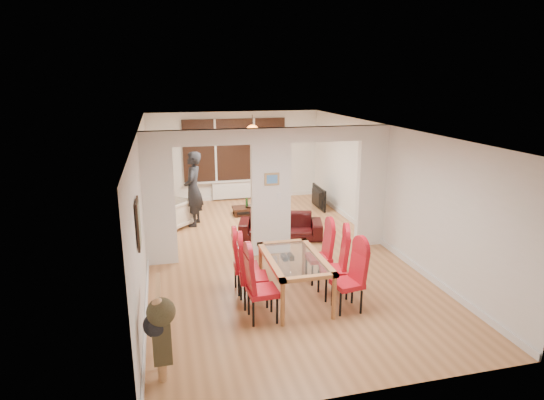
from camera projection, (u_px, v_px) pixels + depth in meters
name	position (u px, v px, depth m)	size (l,w,h in m)	color
floor	(271.00, 253.00, 9.50)	(5.00, 9.00, 0.01)	#B37748
room_walls	(271.00, 193.00, 9.16)	(5.00, 9.00, 2.60)	silver
divider_wall	(271.00, 193.00, 9.16)	(5.00, 0.18, 2.60)	white
bay_window_blinds	(235.00, 150.00, 13.27)	(3.00, 0.08, 1.80)	black
radiator	(236.00, 190.00, 13.55)	(1.40, 0.08, 0.50)	white
pendant_light	(252.00, 132.00, 12.10)	(0.36, 0.36, 0.36)	orange
stair_newel	(160.00, 319.00, 5.84)	(0.40, 1.20, 1.10)	tan
wall_poster	(138.00, 224.00, 6.26)	(0.04, 0.52, 0.67)	gray
pillar_photo	(272.00, 179.00, 8.99)	(0.30, 0.03, 0.25)	#4C8CD8
dining_table	(294.00, 278.00, 7.42)	(0.90, 1.60, 0.75)	#AE7040
dining_chair_la	(263.00, 286.00, 6.76)	(0.44, 0.44, 1.10)	red
dining_chair_lb	(254.00, 273.00, 7.22)	(0.44, 0.44, 1.09)	red
dining_chair_lc	(246.00, 263.00, 7.69)	(0.41, 0.41, 1.03)	red
dining_chair_ra	(347.00, 279.00, 7.05)	(0.42, 0.42, 1.06)	red
dining_chair_rb	(333.00, 265.00, 7.49)	(0.44, 0.44, 1.10)	red
dining_chair_rc	(319.00, 254.00, 8.07)	(0.41, 0.41, 1.04)	red
sofa	(280.00, 226.00, 10.36)	(1.88, 0.73, 0.55)	black
armchair	(173.00, 214.00, 11.05)	(0.73, 0.76, 0.69)	beige
person	(193.00, 189.00, 11.06)	(0.44, 0.67, 1.83)	black
television	(315.00, 198.00, 12.67)	(0.14, 1.05, 0.61)	black
coffee_table	(250.00, 211.00, 12.12)	(0.94, 0.47, 0.22)	#321B11
bottle	(247.00, 202.00, 12.01)	(0.07, 0.07, 0.26)	#143F19
bowl	(250.00, 206.00, 12.01)	(0.23, 0.23, 0.06)	#321B11
shoes	(287.00, 257.00, 9.14)	(0.22, 0.24, 0.09)	black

